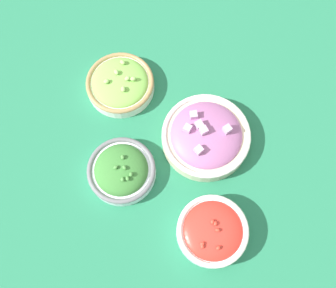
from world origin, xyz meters
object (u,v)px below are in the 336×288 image
object	(u,v)px
bowl_red_onion	(206,136)
bowl_lettuce	(120,84)
bowl_cherry_tomatoes	(212,231)
bowl_broccoli	(122,170)

from	to	relation	value
bowl_red_onion	bowl_lettuce	world-z (taller)	bowl_red_onion
bowl_red_onion	bowl_cherry_tomatoes	world-z (taller)	bowl_red_onion
bowl_lettuce	bowl_cherry_tomatoes	world-z (taller)	bowl_cherry_tomatoes
bowl_red_onion	bowl_lettuce	bearing A→B (deg)	-3.68
bowl_lettuce	bowl_broccoli	size ratio (longest dim) A/B	1.07
bowl_broccoli	bowl_cherry_tomatoes	xyz separation A→B (m)	(-0.25, 0.02, 0.01)
bowl_red_onion	bowl_broccoli	world-z (taller)	bowl_red_onion
bowl_red_onion	bowl_lettuce	size ratio (longest dim) A/B	1.23
bowl_red_onion	bowl_broccoli	xyz separation A→B (m)	(0.13, 0.18, -0.01)
bowl_cherry_tomatoes	bowl_broccoli	bearing A→B (deg)	-3.70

